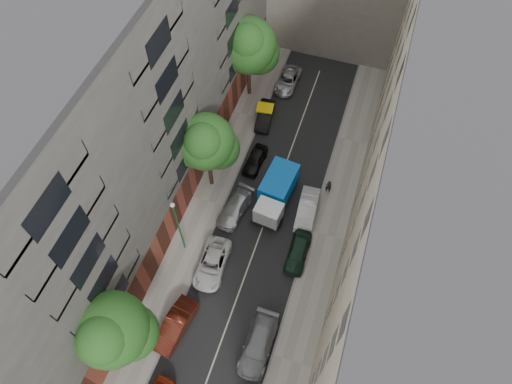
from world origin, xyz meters
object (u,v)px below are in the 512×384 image
at_px(car_left_2, 212,264).
at_px(tree_near, 113,332).
at_px(car_left_4, 255,160).
at_px(car_left_6, 288,80).
at_px(car_right_1, 258,345).
at_px(car_right_3, 307,209).
at_px(car_left_1, 175,325).
at_px(tree_far, 249,48).
at_px(pedestrian, 328,186).
at_px(lamp_post, 178,223).
at_px(tarp_truck, 276,193).
at_px(car_right_2, 298,252).
at_px(car_left_3, 235,208).
at_px(tree_mid, 207,144).
at_px(car_left_5, 265,115).

relative_size(car_left_2, tree_near, 0.54).
relative_size(car_left_4, car_left_6, 0.81).
distance_m(car_right_1, car_right_3, 12.41).
bearing_deg(tree_near, car_left_1, 53.76).
relative_size(car_right_1, car_right_3, 1.12).
bearing_deg(tree_far, pedestrian, -41.57).
xyz_separation_m(tree_near, lamp_post, (0.04, 9.39, -1.82)).
bearing_deg(car_left_1, tarp_truck, 82.14).
height_order(car_left_4, car_right_1, car_right_1).
bearing_deg(lamp_post, tarp_truck, 48.87).
distance_m(car_left_4, car_right_2, 10.25).
bearing_deg(tree_near, pedestrian, 61.34).
bearing_deg(tree_far, car_left_2, -80.22).
xyz_separation_m(car_right_2, tree_far, (-9.79, 16.49, 5.48)).
distance_m(tarp_truck, car_left_3, 3.84).
bearing_deg(car_right_3, car_left_4, 144.17).
bearing_deg(car_left_6, pedestrian, -57.29).
bearing_deg(lamp_post, car_right_3, 36.02).
distance_m(tarp_truck, tree_mid, 7.55).
height_order(car_left_6, car_right_1, car_right_1).
xyz_separation_m(tarp_truck, car_left_5, (-3.88, 9.07, -0.83)).
relative_size(car_right_3, tree_mid, 0.52).
relative_size(tree_mid, tree_far, 0.95).
relative_size(car_left_2, lamp_post, 0.69).
distance_m(car_left_1, lamp_post, 7.76).
relative_size(tarp_truck, car_left_3, 1.35).
height_order(tarp_truck, car_left_2, tarp_truck).
bearing_deg(tarp_truck, lamp_post, -125.02).
relative_size(car_left_1, car_left_3, 0.99).
bearing_deg(tree_near, car_left_2, 71.02).
height_order(car_left_1, lamp_post, lamp_post).
bearing_deg(car_right_2, car_left_2, -154.30).
xyz_separation_m(tarp_truck, car_left_6, (-3.08, 14.67, -0.88)).
xyz_separation_m(car_left_2, car_left_4, (0.00, 11.20, -0.04)).
xyz_separation_m(car_left_2, car_left_6, (0.00, 22.40, -0.04)).
distance_m(car_left_5, pedestrian, 10.45).
distance_m(car_left_3, car_left_4, 5.60).
height_order(car_left_5, tree_far, tree_far).
height_order(car_left_3, car_right_1, car_right_1).
bearing_deg(car_right_1, car_right_3, 88.13).
distance_m(car_left_5, tree_near, 25.99).
relative_size(car_left_3, lamp_post, 0.65).
distance_m(car_left_5, car_right_2, 15.39).
xyz_separation_m(car_left_3, tree_far, (-3.39, 14.09, 5.52)).
relative_size(car_left_3, tree_mid, 0.53).
relative_size(car_left_1, car_left_2, 0.94).
bearing_deg(car_right_1, tree_far, 110.30).
height_order(tarp_truck, tree_mid, tree_mid).
bearing_deg(car_left_5, car_right_1, -80.81).
bearing_deg(car_left_4, car_right_3, -28.33).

